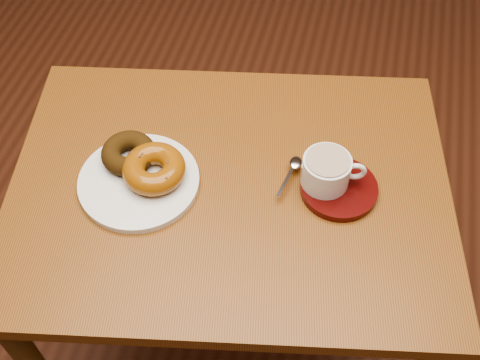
% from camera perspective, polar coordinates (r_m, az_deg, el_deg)
% --- Properties ---
extents(cafe_table, '(0.91, 0.75, 0.76)m').
position_cam_1_polar(cafe_table, '(1.21, -0.93, -3.93)').
color(cafe_table, brown).
rests_on(cafe_table, ground).
extents(donut_plate, '(0.29, 0.29, 0.01)m').
position_cam_1_polar(donut_plate, '(1.12, -9.56, -0.13)').
color(donut_plate, silver).
rests_on(donut_plate, cafe_table).
extents(donut_cinnamon, '(0.12, 0.12, 0.04)m').
position_cam_1_polar(donut_cinnamon, '(1.13, -10.52, 2.52)').
color(donut_cinnamon, '#38230B').
rests_on(donut_cinnamon, donut_plate).
extents(donut_caramel, '(0.13, 0.13, 0.04)m').
position_cam_1_polar(donut_caramel, '(1.10, -8.16, 1.07)').
color(donut_caramel, '#8E4F0F').
rests_on(donut_caramel, donut_plate).
extents(saucer, '(0.16, 0.16, 0.01)m').
position_cam_1_polar(saucer, '(1.11, 9.35, -0.80)').
color(saucer, '#3D0908').
rests_on(saucer, cafe_table).
extents(coffee_cup, '(0.12, 0.09, 0.06)m').
position_cam_1_polar(coffee_cup, '(1.08, 8.25, 0.89)').
color(coffee_cup, silver).
rests_on(coffee_cup, saucer).
extents(teaspoon, '(0.03, 0.10, 0.01)m').
position_cam_1_polar(teaspoon, '(1.11, 5.12, 1.32)').
color(teaspoon, silver).
rests_on(teaspoon, saucer).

